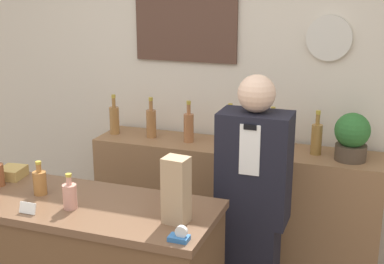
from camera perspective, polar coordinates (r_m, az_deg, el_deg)
back_wall at (r=3.87m, az=2.88°, el=5.34°), size 5.20×0.09×2.70m
back_shelf at (r=3.84m, az=4.38°, el=-8.42°), size 1.98×0.41×0.97m
shopkeeper at (r=3.13m, az=6.48°, el=-8.38°), size 0.40×0.25×1.58m
potted_plant at (r=3.48m, az=16.69°, el=-0.43°), size 0.22×0.22×0.30m
paper_bag at (r=2.49m, az=-1.70°, el=-6.24°), size 0.12×0.11×0.32m
tape_dispenser at (r=2.37m, az=-1.31°, el=-11.03°), size 0.09×0.06×0.07m
price_card_right at (r=2.74m, az=-17.13°, el=-7.76°), size 0.09×0.02×0.06m
gift_box at (r=3.24m, az=-18.64°, el=-4.12°), size 0.15×0.16×0.06m
counter_bottle_1 at (r=2.94m, az=-15.93°, el=-5.13°), size 0.07×0.07×0.18m
counter_bottle_2 at (r=2.73m, az=-12.90°, el=-6.61°), size 0.07×0.07×0.18m
shelf_bottle_0 at (r=3.96m, az=-8.28°, el=1.36°), size 0.07×0.07×0.29m
shelf_bottle_1 at (r=3.84m, az=-4.37°, el=1.03°), size 0.07×0.07×0.29m
shelf_bottle_2 at (r=3.72m, az=-0.35°, el=0.58°), size 0.07×0.07×0.29m
shelf_bottle_3 at (r=3.65m, az=4.06°, el=0.25°), size 0.07×0.07×0.29m
shelf_bottle_4 at (r=3.59m, az=8.54°, el=-0.18°), size 0.07×0.07×0.29m
shelf_bottle_5 at (r=3.55m, az=13.14°, el=-0.63°), size 0.07×0.07×0.29m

